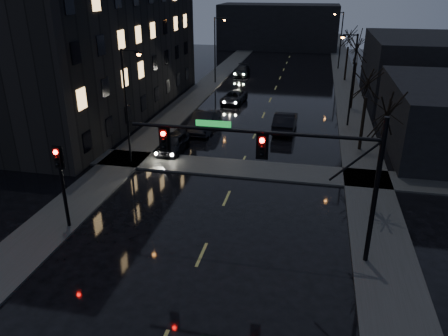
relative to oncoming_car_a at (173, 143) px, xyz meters
The scene contains 21 objects.
sidewalk_left 14.58m from the oncoming_car_a, 101.91° to the left, with size 3.00×140.00×0.12m, color #2D2D2B.
sidewalk_right 19.99m from the oncoming_car_a, 45.53° to the left, with size 3.00×140.00×0.12m, color #2D2D2B.
sidewalk_cross 5.97m from the oncoming_car_a, 22.21° to the right, with size 40.00×3.00×0.12m, color #2D2D2B.
apartment_block 15.32m from the oncoming_car_a, 139.93° to the left, with size 12.00×30.00×12.00m, color black.
commercial_right_far 35.41m from the oncoming_car_a, 50.47° to the left, with size 12.00×18.00×6.00m, color black.
far_block 57.41m from the oncoming_car_a, 87.51° to the left, with size 22.00×10.00×8.00m, color black.
signal_mast 15.58m from the oncoming_car_a, 51.51° to the right, with size 11.11×0.41×7.00m.
signal_pole_left 12.14m from the oncoming_car_a, 99.69° to the right, with size 0.35×0.41×4.53m.
tree_near 16.40m from the oncoming_car_a, 25.89° to the right, with size 3.52×3.52×8.08m.
tree_mid_a 15.16m from the oncoming_car_a, 13.19° to the left, with size 3.30×3.30×7.58m.
tree_mid_b 21.46m from the oncoming_car_a, 47.67° to the left, with size 3.74×3.74×8.59m.
tree_far 32.83m from the oncoming_car_a, 64.60° to the left, with size 3.43×3.43×7.88m.
streetlight_l_near 5.33m from the oncoming_car_a, 127.27° to the right, with size 1.53×0.28×8.00m.
streetlight_l_far 24.68m from the oncoming_car_a, 94.92° to the left, with size 1.53×0.28×8.00m.
streetlight_r_mid 16.53m from the oncoming_car_a, 35.29° to the left, with size 1.53×0.28×8.00m.
streetlight_r_far 39.69m from the oncoming_car_a, 70.66° to the left, with size 1.53×0.28×8.00m.
oncoming_car_a is the anchor object (origin of this frame).
oncoming_car_b 5.52m from the oncoming_car_a, 78.91° to the left, with size 1.79×5.12×1.69m, color black.
oncoming_car_c 15.18m from the oncoming_car_a, 83.09° to the left, with size 2.10×4.56×1.27m, color black.
oncoming_car_d 29.61m from the oncoming_car_a, 89.56° to the left, with size 1.90×4.67×1.35m, color black.
lead_car 10.46m from the oncoming_car_a, 41.03° to the left, with size 1.77×5.06×1.67m, color black.
Camera 1 is at (4.64, -8.91, 12.05)m, focal length 35.00 mm.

